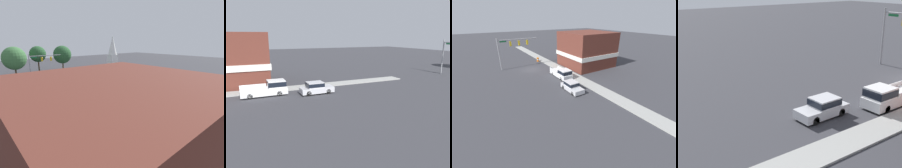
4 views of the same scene
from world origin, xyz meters
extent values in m
cylinder|color=gray|center=(-6.05, 41.63, 3.35)|extent=(0.22, 0.22, 6.71)
cylinder|color=gray|center=(-2.05, 41.63, 6.21)|extent=(7.99, 0.18, 0.18)
cube|color=gold|center=(-2.98, 41.63, 5.34)|extent=(0.36, 0.36, 1.05)
sphere|color=yellow|center=(-2.98, 41.43, 5.66)|extent=(0.22, 0.22, 0.22)
cube|color=gold|center=(-0.72, 41.63, 5.34)|extent=(0.36, 0.36, 1.05)
sphere|color=yellow|center=(-0.72, 41.43, 5.66)|extent=(0.22, 0.22, 0.22)
cube|color=#196B38|center=(-4.85, 41.63, 5.92)|extent=(1.40, 0.04, 0.30)
cylinder|color=black|center=(-2.41, 15.04, 0.33)|extent=(0.22, 0.66, 0.66)
cylinder|color=black|center=(-0.82, 15.04, 0.33)|extent=(0.22, 0.66, 0.66)
cylinder|color=black|center=(-2.41, 12.37, 0.33)|extent=(0.22, 0.66, 0.66)
cylinder|color=black|center=(-0.82, 12.37, 0.33)|extent=(0.22, 0.66, 0.66)
cube|color=silver|center=(-1.61, 13.71, 0.53)|extent=(1.81, 4.30, 0.70)
cube|color=silver|center=(-1.61, 13.45, 1.23)|extent=(1.67, 2.07, 0.68)
cube|color=black|center=(-1.61, 13.45, 1.23)|extent=(1.69, 2.15, 0.48)
cylinder|color=black|center=(-4.19, 9.03, 0.33)|extent=(0.22, 0.66, 0.66)
cylinder|color=black|center=(-2.40, 9.03, 0.33)|extent=(0.22, 0.66, 0.66)
cylinder|color=black|center=(-4.19, 5.54, 0.33)|extent=(0.22, 0.66, 0.66)
cylinder|color=black|center=(-2.40, 5.54, 0.33)|extent=(0.22, 0.66, 0.66)
cube|color=white|center=(-3.30, 7.29, 0.61)|extent=(2.01, 5.62, 0.85)
cube|color=white|center=(-3.30, 8.83, 1.46)|extent=(1.91, 2.14, 0.87)
cube|color=black|center=(-3.30, 8.83, 1.46)|extent=(1.93, 2.22, 0.61)
cube|color=white|center=(-4.24, 6.07, 1.21)|extent=(0.12, 3.18, 0.35)
cube|color=white|center=(-2.35, 6.07, 1.21)|extent=(0.12, 3.18, 0.35)
cube|color=brown|center=(-12.70, 3.71, 3.97)|extent=(10.59, 10.10, 7.93)
cube|color=silver|center=(-12.70, 3.71, 3.05)|extent=(10.89, 10.40, 0.90)
cube|color=white|center=(21.44, 42.87, 2.60)|extent=(2.74, 2.74, 5.20)
cone|color=white|center=(21.44, 42.87, 8.39)|extent=(3.02, 3.02, 6.36)
cylinder|color=#4C3823|center=(-6.76, 52.86, 1.03)|extent=(0.44, 0.44, 2.06)
sphere|color=#3D703D|center=(-6.76, 52.86, 5.00)|extent=(6.53, 6.53, 6.53)
cylinder|color=#4C3823|center=(0.39, 54.59, 1.75)|extent=(0.44, 0.44, 3.49)
sphere|color=#28562D|center=(0.39, 54.59, 5.75)|extent=(5.01, 5.01, 5.01)
cylinder|color=#4C3823|center=(7.65, 52.53, 1.35)|extent=(0.44, 0.44, 2.70)
sphere|color=#28562D|center=(7.65, 52.53, 5.35)|extent=(5.89, 5.89, 5.89)
camera|label=1|loc=(-18.53, -2.58, 9.79)|focal=28.00mm
camera|label=2|loc=(24.77, 4.69, 7.47)|focal=35.00mm
camera|label=3|loc=(11.16, 31.60, 11.13)|focal=24.00mm
camera|label=4|loc=(-17.97, 29.05, 10.11)|focal=50.00mm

